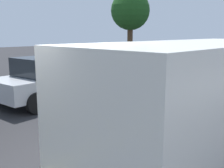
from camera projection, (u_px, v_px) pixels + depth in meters
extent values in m
cube|color=#E0D14C|center=(149.00, 129.00, 6.66)|extent=(28.00, 0.16, 0.01)
cube|color=silver|center=(199.00, 94.00, 4.76)|extent=(5.22, 2.06, 1.82)
cylinder|color=black|center=(194.00, 112.00, 6.85)|extent=(0.76, 0.27, 0.76)
cylinder|color=black|center=(87.00, 156.00, 4.38)|extent=(0.76, 0.27, 0.76)
cylinder|color=black|center=(213.00, 85.00, 10.74)|extent=(0.67, 0.34, 0.64)
cube|color=#B7BABF|center=(55.00, 82.00, 9.52)|extent=(4.44, 2.27, 0.61)
cube|color=black|center=(49.00, 66.00, 9.24)|extent=(2.21, 1.82, 0.61)
cylinder|color=black|center=(69.00, 82.00, 11.25)|extent=(0.66, 0.29, 0.64)
cylinder|color=black|center=(101.00, 88.00, 10.11)|extent=(0.66, 0.29, 0.64)
cylinder|color=black|center=(3.00, 94.00, 9.04)|extent=(0.66, 0.29, 0.64)
cylinder|color=black|center=(36.00, 103.00, 7.90)|extent=(0.66, 0.29, 0.64)
cylinder|color=#513823|center=(130.00, 44.00, 19.63)|extent=(0.39, 0.39, 3.13)
sphere|color=#1E4C1C|center=(130.00, 10.00, 19.19)|extent=(2.77, 2.77, 2.77)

